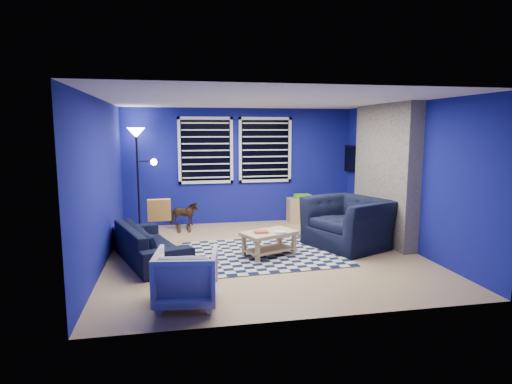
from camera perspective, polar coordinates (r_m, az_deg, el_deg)
floor at (r=7.17m, az=1.08°, el=-8.24°), size 5.00×5.00×0.00m
ceiling at (r=6.88m, az=1.14°, el=12.14°), size 5.00×5.00×0.00m
wall_back at (r=9.36m, az=-2.11°, el=3.47°), size 5.00×0.00×5.00m
wall_left at (r=6.84m, az=-19.82°, el=1.18°), size 0.00×5.00×5.00m
wall_right at (r=7.83m, az=19.32°, el=2.05°), size 0.00×5.00×5.00m
fireplace at (r=8.20m, az=16.69°, el=2.06°), size 0.65×2.00×2.50m
window_left at (r=9.21m, az=-6.72°, el=5.52°), size 1.17×0.06×1.42m
window_right at (r=9.40m, az=1.24°, el=5.64°), size 1.17×0.06×1.42m
tv at (r=9.56m, az=13.04°, el=4.27°), size 0.07×1.00×0.58m
rug at (r=7.15m, az=0.93°, el=-8.22°), size 2.60×2.13×0.02m
sofa at (r=6.95m, az=-13.98°, el=-6.60°), size 2.07×1.34×0.56m
armchair_big at (r=7.66m, az=12.20°, el=-4.02°), size 1.67×1.58×0.86m
armchair_bent at (r=5.16m, az=-9.26°, el=-11.15°), size 0.81×0.82×0.66m
rocking_horse at (r=8.91m, az=-9.63°, el=-2.95°), size 0.27×0.59×0.50m
coffee_table at (r=6.95m, az=1.76°, el=-6.21°), size 0.98×0.80×0.43m
cabinet at (r=9.55m, az=6.19°, el=-2.36°), size 0.66×0.45×0.62m
floor_lamp at (r=8.93m, az=-15.48°, el=5.86°), size 0.57×0.35×2.08m
throw_pillow at (r=7.16m, az=-12.78°, el=-2.36°), size 0.38×0.13×0.35m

